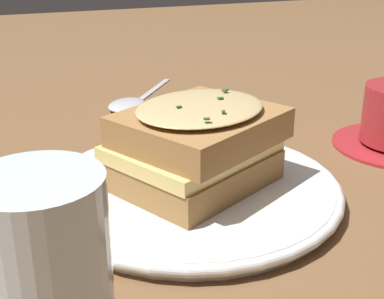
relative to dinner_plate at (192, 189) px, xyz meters
name	(u,v)px	position (x,y,z in m)	size (l,w,h in m)	color
ground_plane	(195,183)	(-0.03, 0.01, -0.01)	(2.40, 2.40, 0.00)	brown
dinner_plate	(192,189)	(0.00, 0.00, 0.00)	(0.26, 0.26, 0.02)	white
sandwich	(196,144)	(0.00, 0.00, 0.04)	(0.15, 0.17, 0.07)	#A37542
water_glass	(47,279)	(0.16, -0.14, 0.05)	(0.07, 0.07, 0.11)	silver
spoon	(133,103)	(-0.28, 0.02, 0.00)	(0.16, 0.13, 0.01)	silver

